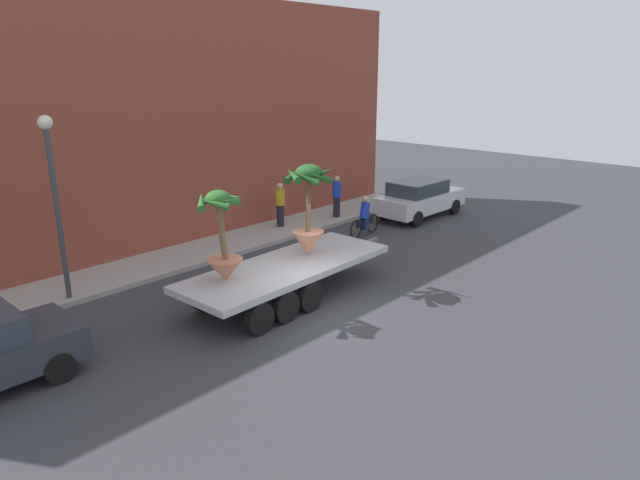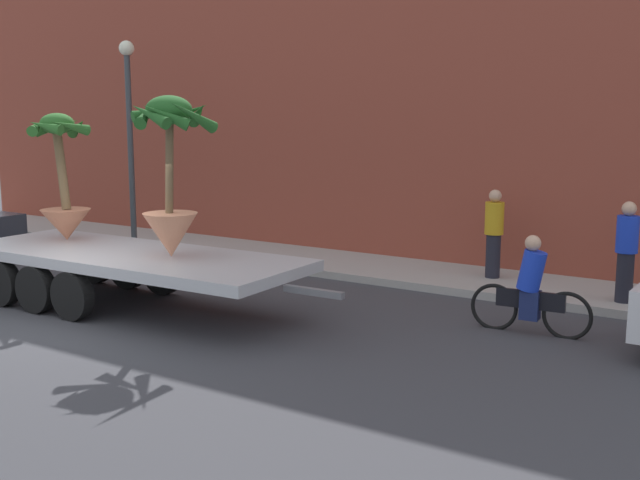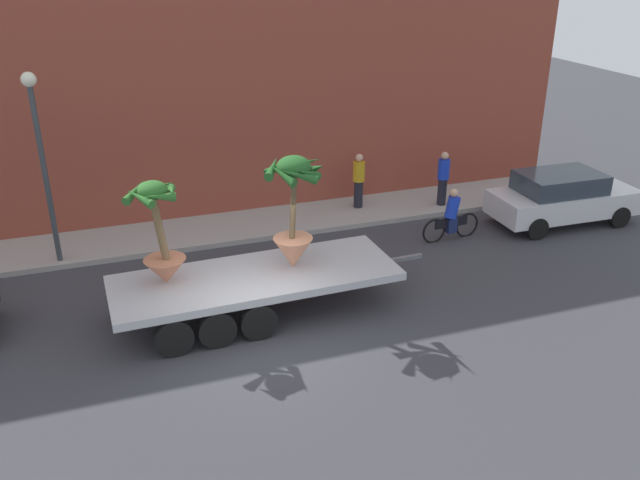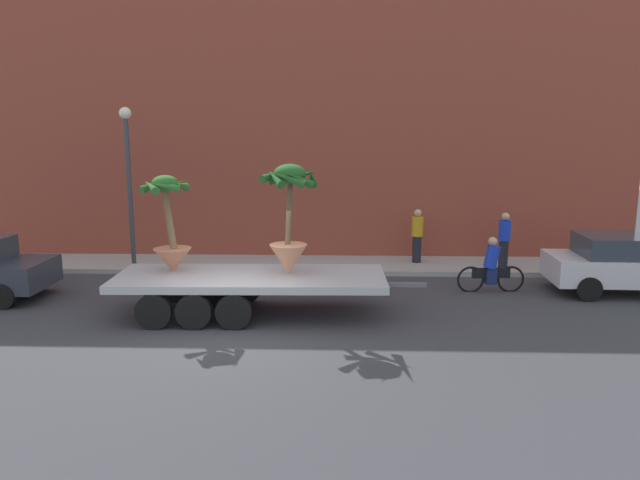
# 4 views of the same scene
# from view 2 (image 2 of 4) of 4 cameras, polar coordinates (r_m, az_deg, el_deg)

# --- Properties ---
(ground_plane) EXTENTS (60.00, 60.00, 0.00)m
(ground_plane) POSITION_cam_2_polar(r_m,az_deg,el_deg) (12.97, -18.33, -5.83)
(ground_plane) COLOR #38383D
(sidewalk) EXTENTS (24.00, 2.20, 0.15)m
(sidewalk) POSITION_cam_2_polar(r_m,az_deg,el_deg) (17.31, -2.47, -1.31)
(sidewalk) COLOR #A39E99
(sidewalk) RESTS_ON ground
(building_facade) EXTENTS (24.00, 1.20, 8.47)m
(building_facade) POSITION_cam_2_polar(r_m,az_deg,el_deg) (18.43, 0.56, 12.35)
(building_facade) COLOR brown
(building_facade) RESTS_ON ground
(flatbed_trailer) EXTENTS (7.37, 2.42, 0.98)m
(flatbed_trailer) POSITION_cam_2_polar(r_m,az_deg,el_deg) (13.60, -14.75, -1.63)
(flatbed_trailer) COLOR #B7BABF
(flatbed_trailer) RESTS_ON ground
(potted_palm_rear) EXTENTS (1.20, 1.19, 2.32)m
(potted_palm_rear) POSITION_cam_2_polar(r_m,az_deg,el_deg) (14.86, -18.59, 3.83)
(potted_palm_rear) COLOR #C17251
(potted_palm_rear) RESTS_ON flatbed_trailer
(potted_palm_middle) EXTENTS (1.43, 1.35, 2.60)m
(potted_palm_middle) POSITION_cam_2_polar(r_m,az_deg,el_deg) (12.60, -11.05, 4.53)
(potted_palm_middle) COLOR tan
(potted_palm_middle) RESTS_ON flatbed_trailer
(cyclist) EXTENTS (1.84, 0.37, 1.54)m
(cyclist) POSITION_cam_2_polar(r_m,az_deg,el_deg) (11.99, 15.41, -3.63)
(cyclist) COLOR black
(cyclist) RESTS_ON ground
(pedestrian_near_gate) EXTENTS (0.36, 0.36, 1.71)m
(pedestrian_near_gate) POSITION_cam_2_polar(r_m,az_deg,el_deg) (15.09, 12.82, 0.59)
(pedestrian_near_gate) COLOR black
(pedestrian_near_gate) RESTS_ON sidewalk
(pedestrian_far_left) EXTENTS (0.36, 0.36, 1.71)m
(pedestrian_far_left) POSITION_cam_2_polar(r_m,az_deg,el_deg) (13.78, 21.84, -0.70)
(pedestrian_far_left) COLOR black
(pedestrian_far_left) RESTS_ON sidewalk
(street_lamp) EXTENTS (0.36, 0.36, 4.83)m
(street_lamp) POSITION_cam_2_polar(r_m,az_deg,el_deg) (19.05, -14.01, 8.96)
(street_lamp) COLOR #383D42
(street_lamp) RESTS_ON sidewalk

